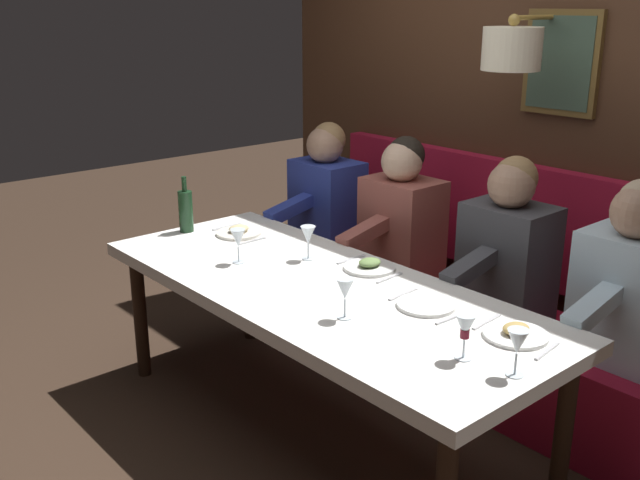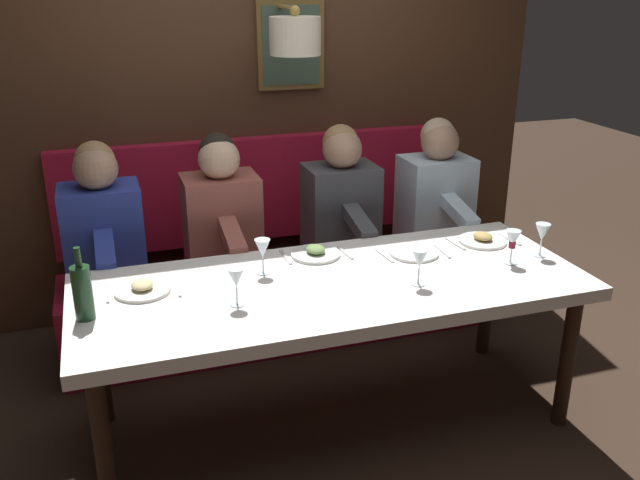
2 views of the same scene
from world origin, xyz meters
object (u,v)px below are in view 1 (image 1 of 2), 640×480
dining_table (318,298)px  wine_bottle (186,210)px  diner_far (326,193)px  diner_nearest (630,280)px  wine_glass_1 (345,290)px  wine_glass_2 (518,343)px  wine_glass_0 (238,239)px  wine_glass_3 (465,328)px  diner_middle (401,215)px  wine_glass_4 (308,236)px  diner_near (508,245)px

dining_table → wine_bottle: 1.06m
dining_table → diner_far: (0.88, 0.95, 0.14)m
diner_nearest → wine_glass_1: bearing=149.2°
wine_glass_2 → diner_far: bearing=65.1°
dining_table → wine_glass_0: size_ratio=13.76×
wine_glass_3 → wine_bottle: (0.04, 1.90, 0.00)m
wine_glass_3 → wine_bottle: 1.90m
diner_middle → wine_glass_4: size_ratio=4.82×
diner_middle → wine_glass_2: bearing=-123.9°
dining_table → diner_middle: 0.95m
wine_glass_0 → wine_glass_2: size_ratio=1.00×
diner_middle → wine_glass_0: bearing=173.0°
diner_near → wine_glass_0: 1.28m
diner_far → wine_glass_1: size_ratio=4.82×
wine_glass_2 → wine_glass_1: bearing=99.3°
wine_glass_4 → wine_bottle: (-0.21, 0.77, -0.00)m
dining_table → diner_far: bearing=47.1°
dining_table → wine_glass_0: wine_glass_0 is taller
wine_glass_4 → wine_glass_2: bearing=-99.3°
diner_middle → wine_glass_1: 1.24m
wine_glass_4 → diner_nearest: bearing=-60.1°
wine_glass_1 → wine_bottle: wine_bottle is taller
dining_table → wine_glass_4: 0.37m
dining_table → diner_near: diner_near is taller
diner_near → wine_glass_0: bearing=140.7°
diner_nearest → diner_near: size_ratio=1.00×
wine_glass_2 → wine_glass_3: (-0.03, 0.19, -0.00)m
wine_glass_0 → wine_bottle: 0.59m
wine_glass_3 → dining_table: bearing=85.0°
dining_table → wine_glass_0: 0.50m
wine_glass_2 → wine_glass_3: 0.19m
diner_nearest → wine_glass_1: diner_nearest is taller
diner_near → wine_glass_2: (-0.92, -0.69, 0.04)m
dining_table → wine_glass_2: (-0.04, -1.04, 0.18)m
wine_glass_1 → wine_glass_2: same height
diner_nearest → diner_middle: bearing=90.0°
diner_middle → diner_far: bearing=90.0°
wine_glass_3 → diner_nearest: bearing=-6.1°
wine_glass_0 → wine_glass_4: size_ratio=1.00×
wine_glass_1 → wine_glass_3: same height
diner_nearest → wine_glass_4: (-0.71, 1.23, 0.04)m
wine_glass_0 → wine_bottle: size_ratio=0.55×
wine_glass_4 → wine_glass_0: bearing=147.5°
diner_near → wine_glass_1: bearing=179.1°
wine_bottle → dining_table: bearing=-88.2°
wine_bottle → diner_middle: bearing=-37.9°
diner_nearest → diner_near: same height
diner_near → wine_glass_0: (-0.99, 0.81, 0.04)m
diner_near → wine_glass_3: diner_near is taller
diner_far → wine_glass_4: bearing=-136.4°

